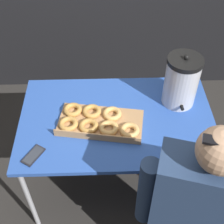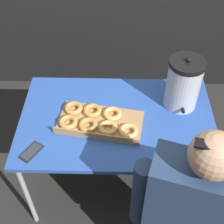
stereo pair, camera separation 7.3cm
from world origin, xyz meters
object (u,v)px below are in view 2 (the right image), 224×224
object	(u,v)px
donut_box	(97,121)
cell_phone	(31,152)
person_seated	(187,222)
coffee_urn	(183,84)

from	to	relation	value
donut_box	cell_phone	xyz separation A→B (m)	(-0.36, -0.23, -0.02)
cell_phone	person_seated	bearing A→B (deg)	9.66
cell_phone	person_seated	xyz separation A→B (m)	(0.85, -0.34, -0.11)
donut_box	person_seated	size ratio (longest dim) A/B	0.43
donut_box	person_seated	world-z (taller)	person_seated
donut_box	coffee_urn	world-z (taller)	coffee_urn
cell_phone	coffee_urn	bearing A→B (deg)	57.04
coffee_urn	person_seated	world-z (taller)	person_seated
donut_box	coffee_urn	size ratio (longest dim) A/B	1.51
coffee_urn	cell_phone	distance (m)	1.00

